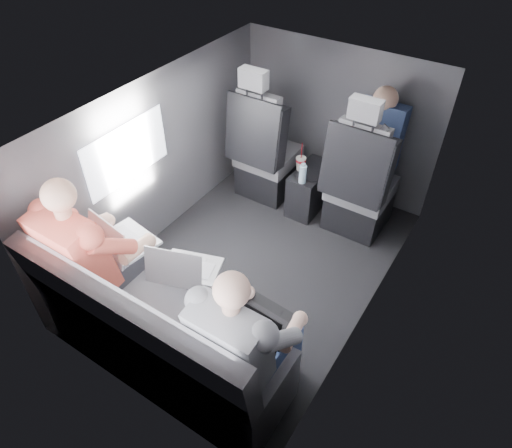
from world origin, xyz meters
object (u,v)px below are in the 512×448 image
Objects in this scene: front_seat_right at (359,190)px; water_bottle at (303,174)px; front_seat_left at (265,157)px; passenger_rear_left at (97,254)px; passenger_rear_right at (247,340)px; passenger_front_right at (377,139)px; laptop_white at (121,240)px; laptop_black at (261,321)px; rear_bench at (160,337)px; laptop_silver at (185,268)px; center_console at (310,189)px; soda_cup at (301,163)px.

water_bottle is at bearing -160.61° from front_seat_right.
front_seat_left is 1.83m from passenger_rear_left.
passenger_front_right is (-0.12, 2.06, 0.13)m from passenger_rear_right.
front_seat_right is 2.08m from passenger_rear_left.
passenger_rear_right is at bearing -86.29° from front_seat_right.
laptop_black is (1.09, -0.05, -0.00)m from laptop_white.
passenger_rear_right is (1.02, -1.81, 0.22)m from front_seat_left.
front_seat_right is 0.47m from water_bottle.
water_bottle is (0.46, -0.15, 0.08)m from front_seat_left.
front_seat_right is 0.43m from passenger_front_right.
passenger_front_right is at bearing 93.80° from laptop_black.
rear_bench is 3.92× the size of laptop_silver.
laptop_silver is (-0.02, -1.64, 0.43)m from center_console.
rear_bench is at bearing -90.00° from center_console.
passenger_rear_left is at bearing -106.39° from center_console.
laptop_black is at bearing -86.20° from passenger_front_right.
passenger_rear_right is at bearing -60.61° from front_seat_left.
front_seat_right is 1.82m from passenger_rear_right.
center_console is at bearing 107.08° from passenger_rear_right.
water_bottle is at bearing 108.57° from passenger_rear_right.
front_seat_left is 2.08m from passenger_rear_right.
front_seat_left is at bearing 87.73° from laptop_white.
passenger_rear_left reaches higher than water_bottle.
laptop_black is at bearing 21.22° from rear_bench.
front_seat_left is 0.90m from front_seat_right.
front_seat_left is 1.06× the size of passenger_rear_right.
water_bottle is 1.58m from laptop_white.
soda_cup is 1.92m from passenger_rear_right.
front_seat_right reaches higher than passenger_rear_left.
water_bottle is 0.15× the size of passenger_rear_right.
soda_cup is (-0.09, 1.90, 0.16)m from rear_bench.
laptop_black is at bearing -69.79° from water_bottle.
passenger_rear_right reaches higher than soda_cup.
passenger_front_right is at bearing 26.11° from center_console.
rear_bench is 3.99× the size of laptop_white.
passenger_rear_right is at bearing -71.43° from water_bottle.
rear_bench is at bearing -27.82° from laptop_white.
laptop_black is at bearing -8.10° from laptop_silver.
center_console is 0.74m from passenger_front_right.
passenger_rear_left is (-0.46, -1.80, 0.17)m from soda_cup.
soda_cup is 0.21× the size of passenger_rear_left.
center_console is at bearing -153.89° from passenger_front_right.
laptop_silver is (-0.02, 0.31, 0.33)m from rear_bench.
laptop_black is 0.49× the size of passenger_front_right.
front_seat_right is 2.64× the size of center_console.
front_seat_left is at bearing -174.93° from center_console.
front_seat_right is at bearing 61.21° from passenger_rear_left.
passenger_rear_left is 1.05× the size of passenger_rear_right.
passenger_rear_left is (-0.54, 0.09, 0.33)m from rear_bench.
center_console is at bearing 73.61° from passenger_rear_left.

